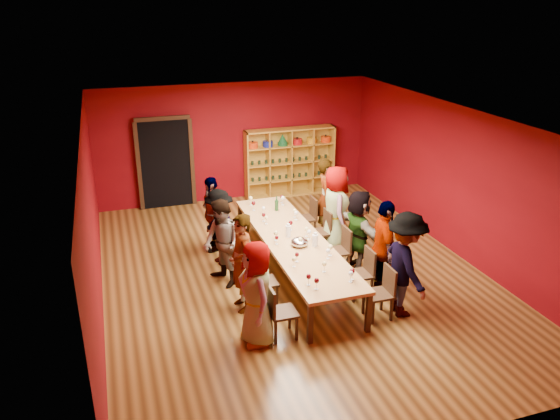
# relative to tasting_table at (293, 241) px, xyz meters

# --- Properties ---
(room_shell) EXTENTS (7.10, 9.10, 3.04)m
(room_shell) POSITION_rel_tasting_table_xyz_m (0.00, 0.00, 0.80)
(room_shell) COLOR #573717
(room_shell) RESTS_ON ground
(tasting_table) EXTENTS (1.10, 4.50, 0.75)m
(tasting_table) POSITION_rel_tasting_table_xyz_m (0.00, 0.00, 0.00)
(tasting_table) COLOR #A77945
(tasting_table) RESTS_ON ground
(doorway) EXTENTS (1.40, 0.17, 2.30)m
(doorway) POSITION_rel_tasting_table_xyz_m (-1.80, 4.43, 0.42)
(doorway) COLOR black
(doorway) RESTS_ON ground
(shelving_unit) EXTENTS (2.40, 0.40, 1.80)m
(shelving_unit) POSITION_rel_tasting_table_xyz_m (1.40, 4.32, 0.28)
(shelving_unit) COLOR #BC8B2A
(shelving_unit) RESTS_ON ground
(chair_person_left_0) EXTENTS (0.42, 0.42, 0.89)m
(chair_person_left_0) POSITION_rel_tasting_table_xyz_m (-0.91, -1.87, -0.20)
(chair_person_left_0) COLOR black
(chair_person_left_0) RESTS_ON ground
(person_left_0) EXTENTS (0.48, 0.84, 1.67)m
(person_left_0) POSITION_rel_tasting_table_xyz_m (-1.24, -1.87, 0.14)
(person_left_0) COLOR silver
(person_left_0) RESTS_ON ground
(chair_person_left_1) EXTENTS (0.42, 0.42, 0.89)m
(chair_person_left_1) POSITION_rel_tasting_table_xyz_m (-0.91, -0.87, -0.20)
(chair_person_left_1) COLOR black
(chair_person_left_1) RESTS_ON ground
(person_left_1) EXTENTS (0.49, 0.65, 1.71)m
(person_left_1) POSITION_rel_tasting_table_xyz_m (-1.22, -0.87, 0.16)
(person_left_1) COLOR #505055
(person_left_1) RESTS_ON ground
(chair_person_left_2) EXTENTS (0.42, 0.42, 0.89)m
(chair_person_left_2) POSITION_rel_tasting_table_xyz_m (-0.91, 0.05, -0.20)
(chair_person_left_2) COLOR black
(chair_person_left_2) RESTS_ON ground
(person_left_2) EXTENTS (0.65, 0.89, 1.64)m
(person_left_2) POSITION_rel_tasting_table_xyz_m (-1.35, 0.05, 0.12)
(person_left_2) COLOR #6182C9
(person_left_2) RESTS_ON ground
(chair_person_left_3) EXTENTS (0.42, 0.42, 0.89)m
(chair_person_left_3) POSITION_rel_tasting_table_xyz_m (-0.91, 0.91, -0.20)
(chair_person_left_3) COLOR black
(chair_person_left_3) RESTS_ON ground
(person_left_3) EXTENTS (0.65, 1.07, 1.54)m
(person_left_3) POSITION_rel_tasting_table_xyz_m (-1.21, 0.91, 0.07)
(person_left_3) COLOR #6194C7
(person_left_3) RESTS_ON ground
(chair_person_left_4) EXTENTS (0.42, 0.42, 0.89)m
(chair_person_left_4) POSITION_rel_tasting_table_xyz_m (-0.91, 1.59, -0.20)
(chair_person_left_4) COLOR black
(chair_person_left_4) RESTS_ON ground
(person_left_4) EXTENTS (0.58, 0.99, 1.59)m
(person_left_4) POSITION_rel_tasting_table_xyz_m (-1.22, 1.59, 0.10)
(person_left_4) COLOR silver
(person_left_4) RESTS_ON ground
(chair_person_right_0) EXTENTS (0.42, 0.42, 0.89)m
(chair_person_right_0) POSITION_rel_tasting_table_xyz_m (0.91, -1.84, -0.20)
(chair_person_right_0) COLOR black
(chair_person_right_0) RESTS_ON ground
(person_right_0) EXTENTS (0.53, 1.18, 1.80)m
(person_right_0) POSITION_rel_tasting_table_xyz_m (1.28, -1.84, 0.20)
(person_right_0) COLOR #4F4F54
(person_right_0) RESTS_ON ground
(chair_person_right_1) EXTENTS (0.42, 0.42, 0.89)m
(chair_person_right_1) POSITION_rel_tasting_table_xyz_m (0.91, -1.12, -0.20)
(chair_person_right_1) COLOR black
(chair_person_right_1) RESTS_ON ground
(person_right_1) EXTENTS (0.69, 1.10, 1.75)m
(person_right_1) POSITION_rel_tasting_table_xyz_m (1.28, -1.12, 0.18)
(person_right_1) COLOR #567DB1
(person_right_1) RESTS_ON ground
(chair_person_right_2) EXTENTS (0.42, 0.42, 0.89)m
(chair_person_right_2) POSITION_rel_tasting_table_xyz_m (0.91, -0.16, -0.20)
(chair_person_right_2) COLOR black
(chair_person_right_2) RESTS_ON ground
(person_right_2) EXTENTS (0.56, 1.53, 1.62)m
(person_right_2) POSITION_rel_tasting_table_xyz_m (1.26, -0.16, 0.11)
(person_right_2) COLOR #5277AA
(person_right_2) RESTS_ON ground
(chair_person_right_3) EXTENTS (0.42, 0.42, 0.89)m
(chair_person_right_3) POSITION_rel_tasting_table_xyz_m (0.91, 0.78, -0.20)
(chair_person_right_3) COLOR black
(chair_person_right_3) RESTS_ON ground
(person_right_3) EXTENTS (0.65, 0.97, 1.82)m
(person_right_3) POSITION_rel_tasting_table_xyz_m (1.19, 0.78, 0.21)
(person_right_3) COLOR #5B81BC
(person_right_3) RESTS_ON ground
(chair_person_right_4) EXTENTS (0.42, 0.42, 0.89)m
(chair_person_right_4) POSITION_rel_tasting_table_xyz_m (0.91, 1.58, -0.20)
(chair_person_right_4) COLOR black
(chair_person_right_4) RESTS_ON ground
(person_right_4) EXTENTS (0.69, 0.77, 1.73)m
(person_right_4) POSITION_rel_tasting_table_xyz_m (1.31, 1.58, 0.17)
(person_right_4) COLOR #121734
(person_right_4) RESTS_ON ground
(wine_glass_0) EXTENTS (0.07, 0.07, 0.18)m
(wine_glass_0) POSITION_rel_tasting_table_xyz_m (-0.28, 0.82, 0.18)
(wine_glass_0) COLOR white
(wine_glass_0) RESTS_ON tasting_table
(wine_glass_1) EXTENTS (0.08, 0.08, 0.21)m
(wine_glass_1) POSITION_rel_tasting_table_xyz_m (-0.02, -0.41, 0.20)
(wine_glass_1) COLOR white
(wine_glass_1) RESTS_ON tasting_table
(wine_glass_2) EXTENTS (0.08, 0.08, 0.20)m
(wine_glass_2) POSITION_rel_tasting_table_xyz_m (-0.36, -1.73, 0.19)
(wine_glass_2) COLOR white
(wine_glass_2) RESTS_ON tasting_table
(wine_glass_3) EXTENTS (0.09, 0.09, 0.21)m
(wine_glass_3) POSITION_rel_tasting_table_xyz_m (-0.33, 1.61, 0.21)
(wine_glass_3) COLOR white
(wine_glass_3) RESTS_ON tasting_table
(wine_glass_4) EXTENTS (0.07, 0.07, 0.18)m
(wine_glass_4) POSITION_rel_tasting_table_xyz_m (-0.37, -0.14, 0.18)
(wine_glass_4) COLOR white
(wine_glass_4) RESTS_ON tasting_table
(wine_glass_5) EXTENTS (0.08, 0.08, 0.20)m
(wine_glass_5) POSITION_rel_tasting_table_xyz_m (0.35, 0.84, 0.19)
(wine_glass_5) COLOR white
(wine_glass_5) RESTS_ON tasting_table
(wine_glass_6) EXTENTS (0.07, 0.07, 0.18)m
(wine_glass_6) POSITION_rel_tasting_table_xyz_m (0.38, 1.85, 0.18)
(wine_glass_6) COLOR white
(wine_glass_6) RESTS_ON tasting_table
(wine_glass_7) EXTENTS (0.08, 0.08, 0.21)m
(wine_glass_7) POSITION_rel_tasting_table_xyz_m (0.36, -1.79, 0.20)
(wine_glass_7) COLOR white
(wine_glass_7) RESTS_ON tasting_table
(wine_glass_8) EXTENTS (0.08, 0.08, 0.21)m
(wine_glass_8) POSITION_rel_tasting_table_xyz_m (0.36, 1.72, 0.20)
(wine_glass_8) COLOR white
(wine_glass_8) RESTS_ON tasting_table
(wine_glass_9) EXTENTS (0.08, 0.08, 0.20)m
(wine_glass_9) POSITION_rel_tasting_table_xyz_m (0.27, -0.12, 0.19)
(wine_glass_9) COLOR white
(wine_glass_9) RESTS_ON tasting_table
(wine_glass_10) EXTENTS (0.08, 0.08, 0.21)m
(wine_glass_10) POSITION_rel_tasting_table_xyz_m (-0.31, 1.92, 0.20)
(wine_glass_10) COLOR white
(wine_glass_10) RESTS_ON tasting_table
(wine_glass_11) EXTENTS (0.08, 0.08, 0.20)m
(wine_glass_11) POSITION_rel_tasting_table_xyz_m (0.08, 0.38, 0.20)
(wine_glass_11) COLOR white
(wine_glass_11) RESTS_ON tasting_table
(wine_glass_12) EXTENTS (0.07, 0.07, 0.18)m
(wine_glass_12) POSITION_rel_tasting_table_xyz_m (-0.19, 1.33, 0.18)
(wine_glass_12) COLOR white
(wine_glass_12) RESTS_ON tasting_table
(wine_glass_13) EXTENTS (0.08, 0.08, 0.20)m
(wine_glass_13) POSITION_rel_tasting_table_xyz_m (-0.29, -1.89, 0.20)
(wine_glass_13) COLOR white
(wine_glass_13) RESTS_ON tasting_table
(wine_glass_14) EXTENTS (0.08, 0.08, 0.20)m
(wine_glass_14) POSITION_rel_tasting_table_xyz_m (0.27, 0.02, 0.19)
(wine_glass_14) COLOR white
(wine_glass_14) RESTS_ON tasting_table
(wine_glass_15) EXTENTS (0.07, 0.07, 0.18)m
(wine_glass_15) POSITION_rel_tasting_table_xyz_m (-0.26, -0.91, 0.18)
(wine_glass_15) COLOR white
(wine_glass_15) RESTS_ON tasting_table
(wine_glass_16) EXTENTS (0.08, 0.08, 0.20)m
(wine_glass_16) POSITION_rel_tasting_table_xyz_m (-0.34, 0.02, 0.20)
(wine_glass_16) COLOR white
(wine_glass_16) RESTS_ON tasting_table
(wine_glass_17) EXTENTS (0.07, 0.07, 0.19)m
(wine_glass_17) POSITION_rel_tasting_table_xyz_m (-0.30, 0.97, 0.19)
(wine_glass_17) COLOR white
(wine_glass_17) RESTS_ON tasting_table
(wine_glass_18) EXTENTS (0.08, 0.08, 0.19)m
(wine_glass_18) POSITION_rel_tasting_table_xyz_m (0.37, 0.98, 0.19)
(wine_glass_18) COLOR white
(wine_glass_18) RESTS_ON tasting_table
(wine_glass_19) EXTENTS (0.08, 0.08, 0.19)m
(wine_glass_19) POSITION_rel_tasting_table_xyz_m (0.29, -0.97, 0.19)
(wine_glass_19) COLOR white
(wine_glass_19) RESTS_ON tasting_table
(wine_glass_20) EXTENTS (0.08, 0.08, 0.20)m
(wine_glass_20) POSITION_rel_tasting_table_xyz_m (0.31, -1.84, 0.19)
(wine_glass_20) COLOR white
(wine_glass_20) RESTS_ON tasting_table
(wine_glass_21) EXTENTS (0.08, 0.08, 0.19)m
(wine_glass_21) POSITION_rel_tasting_table_xyz_m (0.04, -1.40, 0.19)
(wine_glass_21) COLOR white
(wine_glass_21) RESTS_ON tasting_table
(wine_glass_22) EXTENTS (0.07, 0.07, 0.18)m
(wine_glass_22) POSITION_rel_tasting_table_xyz_m (-0.37, -1.07, 0.18)
(wine_glass_22) COLOR white
(wine_glass_22) RESTS_ON tasting_table
(wine_glass_23) EXTENTS (0.09, 0.09, 0.22)m
(wine_glass_23) POSITION_rel_tasting_table_xyz_m (0.37, -0.88, 0.21)
(wine_glass_23) COLOR white
(wine_glass_23) RESTS_ON tasting_table
(spittoon_bowl) EXTENTS (0.32, 0.32, 0.18)m
(spittoon_bowl) POSITION_rel_tasting_table_xyz_m (-0.00, -0.33, 0.13)
(spittoon_bowl) COLOR #BABCC2
(spittoon_bowl) RESTS_ON tasting_table
(carafe_a) EXTENTS (0.12, 0.12, 0.26)m
(carafe_a) POSITION_rel_tasting_table_xyz_m (-0.07, 0.12, 0.17)
(carafe_a) COLOR white
(carafe_a) RESTS_ON tasting_table
(carafe_b) EXTENTS (0.11, 0.11, 0.27)m
(carafe_b) POSITION_rel_tasting_table_xyz_m (0.26, -0.43, 0.17)
(carafe_b) COLOR white
(carafe_b) RESTS_ON tasting_table
(wine_bottle) EXTENTS (0.10, 0.10, 0.32)m
(wine_bottle) POSITION_rel_tasting_table_xyz_m (0.14, 1.46, 0.17)
(wine_bottle) COLOR #163C1D
(wine_bottle) RESTS_ON tasting_table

